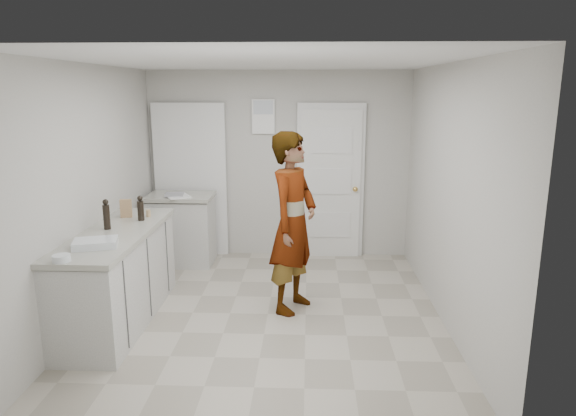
{
  "coord_description": "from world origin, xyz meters",
  "views": [
    {
      "loc": [
        0.41,
        -4.87,
        2.25
      ],
      "look_at": [
        0.19,
        0.4,
        1.03
      ],
      "focal_mm": 32.0,
      "sensor_mm": 36.0,
      "label": 1
    }
  ],
  "objects_px": {
    "oil_cruet_a": "(141,209)",
    "oil_cruet_b": "(106,215)",
    "baking_dish": "(95,244)",
    "person": "(293,223)",
    "egg_bowl": "(61,258)",
    "spice_jar": "(148,213)",
    "cake_mix_box": "(126,208)"
  },
  "relations": [
    {
      "from": "oil_cruet_b",
      "to": "egg_bowl",
      "type": "bearing_deg",
      "value": -89.61
    },
    {
      "from": "oil_cruet_b",
      "to": "egg_bowl",
      "type": "relative_size",
      "value": 2.13
    },
    {
      "from": "spice_jar",
      "to": "oil_cruet_a",
      "type": "xyz_separation_m",
      "value": [
        -0.03,
        -0.16,
        0.09
      ]
    },
    {
      "from": "oil_cruet_a",
      "to": "baking_dish",
      "type": "height_order",
      "value": "oil_cruet_a"
    },
    {
      "from": "oil_cruet_a",
      "to": "spice_jar",
      "type": "bearing_deg",
      "value": 81.23
    },
    {
      "from": "oil_cruet_b",
      "to": "baking_dish",
      "type": "distance_m",
      "value": 0.59
    },
    {
      "from": "oil_cruet_a",
      "to": "person",
      "type": "bearing_deg",
      "value": -1.62
    },
    {
      "from": "oil_cruet_a",
      "to": "oil_cruet_b",
      "type": "relative_size",
      "value": 0.88
    },
    {
      "from": "cake_mix_box",
      "to": "baking_dish",
      "type": "bearing_deg",
      "value": -96.91
    },
    {
      "from": "oil_cruet_a",
      "to": "egg_bowl",
      "type": "relative_size",
      "value": 1.88
    },
    {
      "from": "spice_jar",
      "to": "oil_cruet_b",
      "type": "relative_size",
      "value": 0.25
    },
    {
      "from": "cake_mix_box",
      "to": "baking_dish",
      "type": "relative_size",
      "value": 0.46
    },
    {
      "from": "person",
      "to": "spice_jar",
      "type": "height_order",
      "value": "person"
    },
    {
      "from": "spice_jar",
      "to": "oil_cruet_a",
      "type": "relative_size",
      "value": 0.28
    },
    {
      "from": "person",
      "to": "baking_dish",
      "type": "bearing_deg",
      "value": 142.18
    },
    {
      "from": "baking_dish",
      "to": "spice_jar",
      "type": "bearing_deg",
      "value": 83.26
    },
    {
      "from": "oil_cruet_b",
      "to": "baking_dish",
      "type": "height_order",
      "value": "oil_cruet_b"
    },
    {
      "from": "person",
      "to": "oil_cruet_a",
      "type": "xyz_separation_m",
      "value": [
        -1.58,
        0.04,
        0.12
      ]
    },
    {
      "from": "person",
      "to": "baking_dish",
      "type": "relative_size",
      "value": 4.41
    },
    {
      "from": "oil_cruet_b",
      "to": "egg_bowl",
      "type": "distance_m",
      "value": 0.97
    },
    {
      "from": "oil_cruet_a",
      "to": "baking_dish",
      "type": "bearing_deg",
      "value": -96.38
    },
    {
      "from": "oil_cruet_b",
      "to": "cake_mix_box",
      "type": "bearing_deg",
      "value": 87.55
    },
    {
      "from": "person",
      "to": "egg_bowl",
      "type": "height_order",
      "value": "person"
    },
    {
      "from": "spice_jar",
      "to": "baking_dish",
      "type": "distance_m",
      "value": 1.09
    },
    {
      "from": "person",
      "to": "oil_cruet_a",
      "type": "height_order",
      "value": "person"
    },
    {
      "from": "baking_dish",
      "to": "oil_cruet_b",
      "type": "bearing_deg",
      "value": 101.68
    },
    {
      "from": "person",
      "to": "oil_cruet_b",
      "type": "relative_size",
      "value": 6.21
    },
    {
      "from": "spice_jar",
      "to": "baking_dish",
      "type": "xyz_separation_m",
      "value": [
        -0.13,
        -1.08,
        -0.01
      ]
    },
    {
      "from": "spice_jar",
      "to": "baking_dish",
      "type": "height_order",
      "value": "spice_jar"
    },
    {
      "from": "cake_mix_box",
      "to": "oil_cruet_b",
      "type": "bearing_deg",
      "value": -104.68
    },
    {
      "from": "person",
      "to": "oil_cruet_b",
      "type": "bearing_deg",
      "value": 124.34
    },
    {
      "from": "oil_cruet_a",
      "to": "egg_bowl",
      "type": "distance_m",
      "value": 1.33
    }
  ]
}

